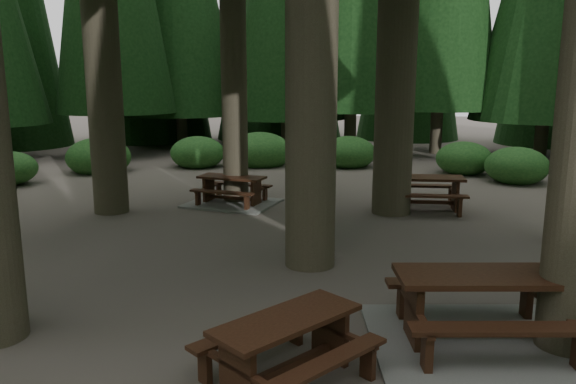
# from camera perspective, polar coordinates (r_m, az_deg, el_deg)

# --- Properties ---
(ground) EXTENTS (80.00, 80.00, 0.00)m
(ground) POSITION_cam_1_polar(r_m,az_deg,el_deg) (9.57, -2.69, -7.55)
(ground) COLOR #534C43
(ground) RESTS_ON ground
(picnic_table_a) EXTENTS (2.85, 2.46, 0.89)m
(picnic_table_a) POSITION_cam_1_polar(r_m,az_deg,el_deg) (7.19, 19.12, -12.10)
(picnic_table_a) COLOR gray
(picnic_table_a) RESTS_ON ground
(picnic_table_c) EXTENTS (2.47, 2.21, 0.72)m
(picnic_table_c) POSITION_cam_1_polar(r_m,az_deg,el_deg) (14.19, -5.70, -0.32)
(picnic_table_c) COLOR gray
(picnic_table_c) RESTS_ON ground
(picnic_table_d) EXTENTS (1.88, 1.52, 0.81)m
(picnic_table_d) POSITION_cam_1_polar(r_m,az_deg,el_deg) (13.88, 13.62, 0.43)
(picnic_table_d) COLOR black
(picnic_table_d) RESTS_ON ground
(picnic_table_e) EXTENTS (2.06, 2.10, 0.71)m
(picnic_table_e) POSITION_cam_1_polar(r_m,az_deg,el_deg) (6.00, -0.10, -14.69)
(picnic_table_e) COLOR black
(picnic_table_e) RESTS_ON ground
(shrub_ring) EXTENTS (23.86, 24.64, 1.49)m
(shrub_ring) POSITION_cam_1_polar(r_m,az_deg,el_deg) (10.08, 1.96, -4.18)
(shrub_ring) COLOR #1C531E
(shrub_ring) RESTS_ON ground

